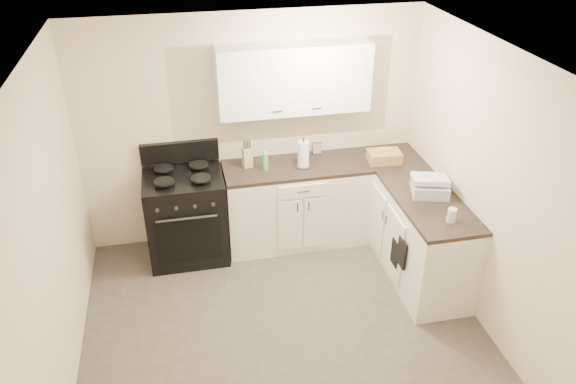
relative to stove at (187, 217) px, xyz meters
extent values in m
plane|color=#473F38|center=(0.77, -1.48, -0.46)|extent=(3.60, 3.60, 0.00)
plane|color=white|center=(0.77, -1.48, 2.04)|extent=(3.60, 3.60, 0.00)
plane|color=beige|center=(0.77, 0.32, 0.79)|extent=(3.60, 0.00, 3.60)
plane|color=beige|center=(2.57, -1.48, 0.79)|extent=(0.00, 3.60, 3.60)
plane|color=beige|center=(-1.03, -1.48, 0.79)|extent=(0.00, 3.60, 3.60)
cube|color=white|center=(1.20, 0.02, -0.01)|extent=(1.55, 0.60, 0.90)
cube|color=white|center=(2.27, -0.63, -0.01)|extent=(0.60, 1.90, 0.90)
cube|color=black|center=(1.20, 0.02, 0.46)|extent=(1.55, 0.60, 0.04)
cube|color=black|center=(2.27, -0.63, 0.46)|extent=(0.60, 1.90, 0.04)
cube|color=white|center=(1.20, 0.18, 1.38)|extent=(1.55, 0.30, 0.70)
cube|color=black|center=(0.00, 0.00, 0.00)|extent=(0.81, 0.69, 0.98)
cube|color=tan|center=(0.69, 0.11, 0.58)|extent=(0.11, 0.10, 0.21)
cylinder|color=white|center=(1.26, -0.01, 0.62)|extent=(0.13, 0.13, 0.28)
cylinder|color=#4FB545|center=(0.86, 0.00, 0.57)|extent=(0.08, 0.08, 0.18)
cube|color=black|center=(1.48, 0.26, 0.54)|extent=(0.11, 0.04, 0.13)
cube|color=#A8874F|center=(2.14, -0.08, 0.54)|extent=(0.36, 0.26, 0.11)
cube|color=silver|center=(2.32, -0.82, 0.54)|extent=(0.41, 0.39, 0.12)
cylinder|color=silver|center=(2.30, -1.32, 0.55)|extent=(0.09, 0.09, 0.13)
cube|color=black|center=(1.95, -1.16, 0.07)|extent=(0.02, 0.17, 0.29)
cube|color=black|center=(1.95, -1.01, -0.04)|extent=(0.02, 0.16, 0.27)
camera|label=1|loc=(0.01, -5.13, 3.20)|focal=35.00mm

